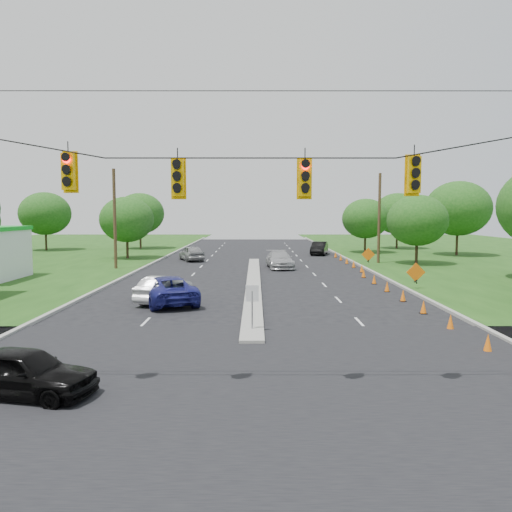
{
  "coord_description": "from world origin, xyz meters",
  "views": [
    {
      "loc": [
        0.14,
        -14.86,
        5.11
      ],
      "look_at": [
        0.17,
        11.54,
        2.8
      ],
      "focal_mm": 35.0,
      "sensor_mm": 36.0,
      "label": 1
    }
  ],
  "objects": [
    {
      "name": "cross_street",
      "position": [
        0.0,
        0.0,
        0.0
      ],
      "size": [
        160.0,
        14.0,
        0.02
      ],
      "primitive_type": "cube",
      "color": "black",
      "rests_on": "ground"
    },
    {
      "name": "dark_car_receding",
      "position": [
        7.87,
        45.28,
        0.79
      ],
      "size": [
        2.78,
        5.08,
        1.59
      ],
      "primitive_type": "imported",
      "rotation": [
        0.0,
        0.0,
        -0.24
      ],
      "color": "black",
      "rests_on": "ground"
    },
    {
      "name": "cone_3",
      "position": [
        8.64,
        13.5,
        0.35
      ],
      "size": [
        0.32,
        0.32,
        0.7
      ],
      "primitive_type": "cone",
      "color": "orange",
      "rests_on": "ground"
    },
    {
      "name": "tree_6",
      "position": [
        -16.0,
        55.0,
        4.96
      ],
      "size": [
        6.72,
        6.72,
        7.84
      ],
      "color": "black",
      "rests_on": "ground"
    },
    {
      "name": "ground",
      "position": [
        0.0,
        0.0,
        0.0
      ],
      "size": [
        160.0,
        160.0,
        0.0
      ],
      "primitive_type": "plane",
      "color": "black",
      "rests_on": "ground"
    },
    {
      "name": "work_sign_1",
      "position": [
        10.8,
        18.0,
        1.09
      ],
      "size": [
        1.27,
        0.58,
        1.37
      ],
      "color": "black",
      "rests_on": "ground"
    },
    {
      "name": "silver_car_far",
      "position": [
        2.37,
        30.74,
        0.78
      ],
      "size": [
        2.67,
        5.57,
        1.56
      ],
      "primitive_type": "imported",
      "rotation": [
        0.0,
        0.0,
        0.09
      ],
      "color": "#9D9D9F",
      "rests_on": "ground"
    },
    {
      "name": "cone_8",
      "position": [
        9.24,
        31.0,
        0.35
      ],
      "size": [
        0.32,
        0.32,
        0.7
      ],
      "primitive_type": "cone",
      "color": "orange",
      "rests_on": "ground"
    },
    {
      "name": "median_sign",
      "position": [
        0.0,
        6.0,
        1.46
      ],
      "size": [
        0.55,
        0.06,
        2.05
      ],
      "color": "gray",
      "rests_on": "ground"
    },
    {
      "name": "median",
      "position": [
        0.0,
        21.0,
        0.0
      ],
      "size": [
        1.0,
        34.0,
        0.18
      ],
      "primitive_type": "cube",
      "color": "gray",
      "rests_on": "ground"
    },
    {
      "name": "cone_2",
      "position": [
        8.64,
        10.0,
        0.35
      ],
      "size": [
        0.32,
        0.32,
        0.7
      ],
      "primitive_type": "cone",
      "color": "orange",
      "rests_on": "ground"
    },
    {
      "name": "cone_0",
      "position": [
        8.64,
        3.0,
        0.35
      ],
      "size": [
        0.32,
        0.32,
        0.7
      ],
      "primitive_type": "cone",
      "color": "orange",
      "rests_on": "ground"
    },
    {
      "name": "curb_right",
      "position": [
        10.1,
        30.0,
        0.0
      ],
      "size": [
        0.25,
        110.0,
        0.16
      ],
      "primitive_type": "cube",
      "color": "gray",
      "rests_on": "ground"
    },
    {
      "name": "blue_pickup",
      "position": [
        -4.84,
        12.86,
        0.79
      ],
      "size": [
        4.55,
        6.22,
        1.57
      ],
      "primitive_type": "imported",
      "rotation": [
        0.0,
        0.0,
        3.53
      ],
      "color": "navy",
      "rests_on": "ground"
    },
    {
      "name": "utility_pole_far_left",
      "position": [
        -12.5,
        30.0,
        4.5
      ],
      "size": [
        0.28,
        0.28,
        9.0
      ],
      "primitive_type": "cylinder",
      "color": "#422D1C",
      "rests_on": "ground"
    },
    {
      "name": "tree_12",
      "position": [
        14.0,
        48.0,
        4.34
      ],
      "size": [
        5.88,
        5.88,
        6.86
      ],
      "color": "black",
      "rests_on": "ground"
    },
    {
      "name": "work_sign_2",
      "position": [
        10.8,
        32.0,
        1.09
      ],
      "size": [
        1.27,
        0.58,
        1.37
      ],
      "color": "black",
      "rests_on": "ground"
    },
    {
      "name": "white_sedan",
      "position": [
        -5.07,
        13.39,
        0.75
      ],
      "size": [
        2.78,
        4.84,
        1.51
      ],
      "primitive_type": "imported",
      "rotation": [
        0.0,
        0.0,
        2.87
      ],
      "color": "#BBBBBB",
      "rests_on": "ground"
    },
    {
      "name": "tree_11",
      "position": [
        20.0,
        55.0,
        4.96
      ],
      "size": [
        6.72,
        6.72,
        7.84
      ],
      "color": "black",
      "rests_on": "ground"
    },
    {
      "name": "cone_5",
      "position": [
        8.64,
        20.5,
        0.35
      ],
      "size": [
        0.32,
        0.32,
        0.7
      ],
      "primitive_type": "cone",
      "color": "orange",
      "rests_on": "ground"
    },
    {
      "name": "cone_11",
      "position": [
        9.24,
        41.5,
        0.35
      ],
      "size": [
        0.32,
        0.32,
        0.7
      ],
      "primitive_type": "cone",
      "color": "orange",
      "rests_on": "ground"
    },
    {
      "name": "cone_1",
      "position": [
        8.64,
        6.5,
        0.35
      ],
      "size": [
        0.32,
        0.32,
        0.7
      ],
      "primitive_type": "cone",
      "color": "orange",
      "rests_on": "ground"
    },
    {
      "name": "cone_4",
      "position": [
        8.64,
        17.0,
        0.35
      ],
      "size": [
        0.32,
        0.32,
        0.7
      ],
      "primitive_type": "cone",
      "color": "orange",
      "rests_on": "ground"
    },
    {
      "name": "cone_6",
      "position": [
        8.64,
        24.0,
        0.35
      ],
      "size": [
        0.32,
        0.32,
        0.7
      ],
      "primitive_type": "cone",
      "color": "orange",
      "rests_on": "ground"
    },
    {
      "name": "utility_pole_far_right",
      "position": [
        12.5,
        35.0,
        4.5
      ],
      "size": [
        0.28,
        0.28,
        9.0
      ],
      "primitive_type": "cylinder",
      "color": "#422D1C",
      "rests_on": "ground"
    },
    {
      "name": "tree_9",
      "position": [
        16.0,
        34.0,
        4.34
      ],
      "size": [
        5.88,
        5.88,
        6.86
      ],
      "color": "black",
      "rests_on": "ground"
    },
    {
      "name": "black_sedan",
      "position": [
        -6.29,
        -1.4,
        0.7
      ],
      "size": [
        4.35,
        2.46,
        1.4
      ],
      "primitive_type": "imported",
      "rotation": [
        0.0,
        0.0,
        1.36
      ],
      "color": "black",
      "rests_on": "ground"
    },
    {
      "name": "cone_7",
      "position": [
        9.24,
        27.5,
        0.35
      ],
      "size": [
        0.32,
        0.32,
        0.7
      ],
      "primitive_type": "cone",
      "color": "orange",
      "rests_on": "ground"
    },
    {
      "name": "curb_left",
      "position": [
        -10.1,
        30.0,
        0.0
      ],
      "size": [
        0.25,
        110.0,
        0.16
      ],
      "primitive_type": "cube",
      "color": "gray",
      "rests_on": "ground"
    },
    {
      "name": "cone_9",
      "position": [
        9.24,
        34.5,
        0.35
      ],
      "size": [
        0.32,
        0.32,
        0.7
      ],
      "primitive_type": "cone",
      "color": "orange",
      "rests_on": "ground"
    },
    {
      "name": "signal_span",
      "position": [
        -0.05,
        -1.0,
        4.97
      ],
      "size": [
        25.6,
        0.32,
        9.0
      ],
      "color": "#422D1C",
      "rests_on": "ground"
    },
    {
      "name": "silver_car_oncoming",
      "position": [
        -6.64,
        37.8,
        0.8
      ],
      "size": [
        3.53,
        5.08,
        1.61
      ],
      "primitive_type": "imported",
      "rotation": [
        0.0,
        0.0,
        3.53
      ],
      "color": "gray",
      "rests_on": "ground"
    },
    {
      "name": "tree_10",
      "position": [
        24.0,
        44.0,
        5.58
      ],
      "size": [
        7.56,
        7.56,
        8.82
      ],
      "color": "black",
      "rests_on": "ground"
    },
    {
      "name": "tree_4",
      "position": [
        -28.0,
        52.0,
        4.96
      ],
      "size": [
        6.72,
        6.72,
        7.84
      ],
      "color": "black",
      "rests_on": "ground"
    },
    {
      "name": "tree_5",
      "position": [
        -14.0,
        40.0,
        4.34
      ],
      "size": [
        5.88,
        5.88,
        6.86
      ],
      "color": "black",
      "rests_on": "ground"
    },
    {
      "name": "cone_10",
      "position": [
        9.24,
        38.0,
        0.35
      ],
      "size": [
        0.32,
        0.32,
        0.7
      ],
      "primitive_type": "cone",
      "color": "orange",
      "rests_on": "ground"
    }
  ]
}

